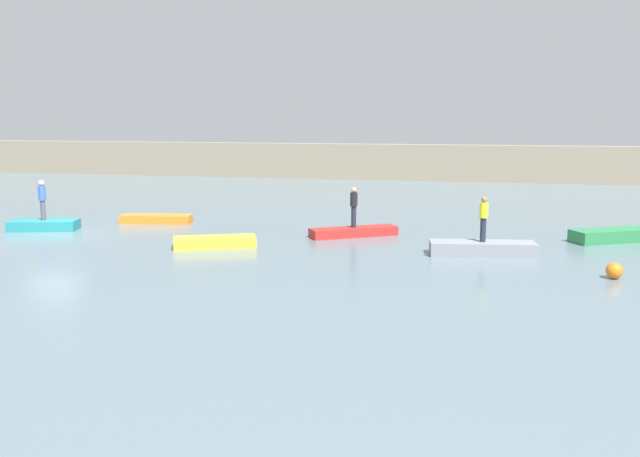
{
  "coord_description": "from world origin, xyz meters",
  "views": [
    {
      "loc": [
        18.17,
        -26.76,
        5.33
      ],
      "look_at": [
        11.71,
        2.02,
        0.43
      ],
      "focal_mm": 38.9,
      "sensor_mm": 36.0,
      "label": 1
    }
  ],
  "objects_px": {
    "person_hiviz_shirt": "(484,217)",
    "mooring_buoy": "(614,271)",
    "rowboat_teal": "(44,225)",
    "person_blue_shirt": "(42,198)",
    "person_dark_shirt": "(354,205)",
    "rowboat_orange": "(156,219)",
    "rowboat_green": "(615,235)",
    "rowboat_red": "(354,232)",
    "rowboat_grey": "(482,249)",
    "rowboat_yellow": "(215,242)"
  },
  "relations": [
    {
      "from": "rowboat_orange",
      "to": "rowboat_yellow",
      "type": "relative_size",
      "value": 1.06
    },
    {
      "from": "mooring_buoy",
      "to": "person_dark_shirt",
      "type": "bearing_deg",
      "value": 148.28
    },
    {
      "from": "rowboat_orange",
      "to": "person_dark_shirt",
      "type": "distance_m",
      "value": 10.3
    },
    {
      "from": "rowboat_grey",
      "to": "rowboat_green",
      "type": "bearing_deg",
      "value": 29.54
    },
    {
      "from": "rowboat_teal",
      "to": "rowboat_grey",
      "type": "bearing_deg",
      "value": -19.75
    },
    {
      "from": "rowboat_green",
      "to": "mooring_buoy",
      "type": "distance_m",
      "value": 7.28
    },
    {
      "from": "person_dark_shirt",
      "to": "mooring_buoy",
      "type": "xyz_separation_m",
      "value": [
        9.67,
        -5.98,
        -1.12
      ]
    },
    {
      "from": "rowboat_teal",
      "to": "rowboat_orange",
      "type": "height_order",
      "value": "rowboat_teal"
    },
    {
      "from": "rowboat_yellow",
      "to": "rowboat_orange",
      "type": "bearing_deg",
      "value": 110.26
    },
    {
      "from": "rowboat_red",
      "to": "person_dark_shirt",
      "type": "distance_m",
      "value": 1.19
    },
    {
      "from": "rowboat_red",
      "to": "person_blue_shirt",
      "type": "height_order",
      "value": "person_blue_shirt"
    },
    {
      "from": "rowboat_red",
      "to": "rowboat_green",
      "type": "relative_size",
      "value": 1.0
    },
    {
      "from": "rowboat_orange",
      "to": "person_blue_shirt",
      "type": "height_order",
      "value": "person_blue_shirt"
    },
    {
      "from": "rowboat_yellow",
      "to": "rowboat_red",
      "type": "relative_size",
      "value": 0.84
    },
    {
      "from": "rowboat_yellow",
      "to": "person_dark_shirt",
      "type": "distance_m",
      "value": 6.38
    },
    {
      "from": "rowboat_green",
      "to": "person_hiviz_shirt",
      "type": "height_order",
      "value": "person_hiviz_shirt"
    },
    {
      "from": "rowboat_teal",
      "to": "rowboat_red",
      "type": "distance_m",
      "value": 14.36
    },
    {
      "from": "rowboat_red",
      "to": "mooring_buoy",
      "type": "xyz_separation_m",
      "value": [
        9.67,
        -5.98,
        0.07
      ]
    },
    {
      "from": "rowboat_yellow",
      "to": "rowboat_grey",
      "type": "relative_size",
      "value": 0.83
    },
    {
      "from": "rowboat_green",
      "to": "person_dark_shirt",
      "type": "relative_size",
      "value": 2.2
    },
    {
      "from": "rowboat_orange",
      "to": "rowboat_grey",
      "type": "height_order",
      "value": "rowboat_grey"
    },
    {
      "from": "person_blue_shirt",
      "to": "rowboat_yellow",
      "type": "bearing_deg",
      "value": -13.72
    },
    {
      "from": "rowboat_orange",
      "to": "rowboat_yellow",
      "type": "distance_m",
      "value": 7.36
    },
    {
      "from": "rowboat_teal",
      "to": "person_blue_shirt",
      "type": "bearing_deg",
      "value": -105.43
    },
    {
      "from": "rowboat_grey",
      "to": "rowboat_yellow",
      "type": "bearing_deg",
      "value": 176.4
    },
    {
      "from": "rowboat_red",
      "to": "rowboat_green",
      "type": "bearing_deg",
      "value": -26.25
    },
    {
      "from": "rowboat_red",
      "to": "rowboat_green",
      "type": "xyz_separation_m",
      "value": [
        10.99,
        1.18,
        0.07
      ]
    },
    {
      "from": "rowboat_yellow",
      "to": "person_blue_shirt",
      "type": "xyz_separation_m",
      "value": [
        -9.27,
        2.26,
        1.29
      ]
    },
    {
      "from": "rowboat_orange",
      "to": "person_hiviz_shirt",
      "type": "height_order",
      "value": "person_hiviz_shirt"
    },
    {
      "from": "rowboat_teal",
      "to": "rowboat_red",
      "type": "xyz_separation_m",
      "value": [
        14.28,
        1.51,
        -0.03
      ]
    },
    {
      "from": "rowboat_grey",
      "to": "mooring_buoy",
      "type": "distance_m",
      "value": 5.12
    },
    {
      "from": "mooring_buoy",
      "to": "rowboat_green",
      "type": "bearing_deg",
      "value": 79.51
    },
    {
      "from": "rowboat_orange",
      "to": "rowboat_green",
      "type": "distance_m",
      "value": 21.12
    },
    {
      "from": "rowboat_green",
      "to": "person_hiviz_shirt",
      "type": "relative_size",
      "value": 2.26
    },
    {
      "from": "rowboat_yellow",
      "to": "person_blue_shirt",
      "type": "relative_size",
      "value": 1.75
    },
    {
      "from": "rowboat_red",
      "to": "person_dark_shirt",
      "type": "xyz_separation_m",
      "value": [
        0.0,
        0.0,
        1.19
      ]
    },
    {
      "from": "rowboat_orange",
      "to": "rowboat_green",
      "type": "relative_size",
      "value": 0.89
    },
    {
      "from": "rowboat_green",
      "to": "rowboat_yellow",
      "type": "bearing_deg",
      "value": 168.17
    },
    {
      "from": "rowboat_grey",
      "to": "mooring_buoy",
      "type": "height_order",
      "value": "mooring_buoy"
    },
    {
      "from": "rowboat_yellow",
      "to": "person_dark_shirt",
      "type": "bearing_deg",
      "value": 13.29
    },
    {
      "from": "person_hiviz_shirt",
      "to": "rowboat_grey",
      "type": "bearing_deg",
      "value": 90.0
    },
    {
      "from": "person_hiviz_shirt",
      "to": "mooring_buoy",
      "type": "bearing_deg",
      "value": -35.43
    },
    {
      "from": "rowboat_grey",
      "to": "mooring_buoy",
      "type": "bearing_deg",
      "value": -43.21
    },
    {
      "from": "rowboat_green",
      "to": "person_blue_shirt",
      "type": "distance_m",
      "value": 25.44
    },
    {
      "from": "rowboat_yellow",
      "to": "person_dark_shirt",
      "type": "xyz_separation_m",
      "value": [
        5.01,
        3.78,
        1.17
      ]
    },
    {
      "from": "rowboat_yellow",
      "to": "mooring_buoy",
      "type": "relative_size",
      "value": 6.06
    },
    {
      "from": "rowboat_yellow",
      "to": "person_hiviz_shirt",
      "type": "xyz_separation_m",
      "value": [
        10.5,
        0.77,
        1.26
      ]
    },
    {
      "from": "rowboat_red",
      "to": "rowboat_grey",
      "type": "xyz_separation_m",
      "value": [
        5.49,
        -3.01,
        0.06
      ]
    },
    {
      "from": "person_dark_shirt",
      "to": "person_hiviz_shirt",
      "type": "xyz_separation_m",
      "value": [
        5.49,
        -3.01,
        0.09
      ]
    },
    {
      "from": "rowboat_orange",
      "to": "rowboat_red",
      "type": "bearing_deg",
      "value": -17.39
    }
  ]
}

